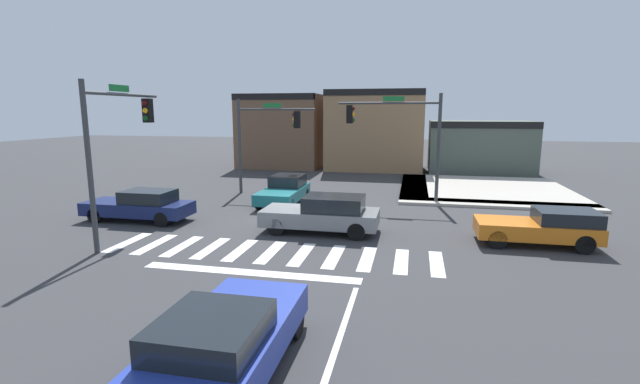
{
  "coord_description": "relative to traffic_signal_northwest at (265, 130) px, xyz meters",
  "views": [
    {
      "loc": [
        4.72,
        -18.43,
        4.79
      ],
      "look_at": [
        0.67,
        0.5,
        1.25
      ],
      "focal_mm": 24.78,
      "sensor_mm": 36.0,
      "label": 1
    }
  ],
  "objects": [
    {
      "name": "car_navy",
      "position": [
        -3.31,
        -7.4,
        -3.01
      ],
      "size": [
        4.74,
        1.72,
        1.39
      ],
      "rotation": [
        0.0,
        0.0,
        3.14
      ],
      "color": "#141E4C",
      "rests_on": "ground_plane"
    },
    {
      "name": "car_orange",
      "position": [
        13.09,
        -7.62,
        -3.01
      ],
      "size": [
        4.1,
        1.77,
        1.34
      ],
      "rotation": [
        0.0,
        0.0,
        3.14
      ],
      "color": "orange",
      "rests_on": "ground_plane"
    },
    {
      "name": "ground_plane",
      "position": [
        3.71,
        -5.95,
        -3.7
      ],
      "size": [
        120.0,
        120.0,
        0.0
      ],
      "primitive_type": "plane",
      "color": "#353538"
    },
    {
      "name": "car_teal",
      "position": [
        1.82,
        -2.38,
        -3.01
      ],
      "size": [
        1.87,
        4.35,
        1.41
      ],
      "rotation": [
        0.0,
        0.0,
        -1.57
      ],
      "color": "#196B70",
      "rests_on": "ground_plane"
    },
    {
      "name": "traffic_signal_northwest",
      "position": [
        0.0,
        0.0,
        0.0
      ],
      "size": [
        4.63,
        0.32,
        5.5
      ],
      "color": "#383A3D",
      "rests_on": "ground_plane"
    },
    {
      "name": "car_gray",
      "position": [
        5.0,
        -7.54,
        -2.94
      ],
      "size": [
        4.63,
        1.93,
        1.49
      ],
      "rotation": [
        0.0,
        0.0,
        3.14
      ],
      "color": "slate",
      "rests_on": "ground_plane"
    },
    {
      "name": "storefront_row",
      "position": [
        4.82,
        12.7,
        -0.82
      ],
      "size": [
        23.69,
        5.85,
        6.49
      ],
      "color": "brown",
      "rests_on": "ground_plane"
    },
    {
      "name": "traffic_signal_southwest",
      "position": [
        -2.1,
        -10.23,
        0.29
      ],
      "size": [
        0.32,
        4.24,
        5.82
      ],
      "rotation": [
        0.0,
        0.0,
        1.57
      ],
      "color": "#383A3D",
      "rests_on": "ground_plane"
    },
    {
      "name": "crosswalk_near",
      "position": [
        3.71,
        -10.45,
        -3.7
      ],
      "size": [
        11.56,
        2.5,
        0.01
      ],
      "color": "silver",
      "rests_on": "ground_plane"
    },
    {
      "name": "car_blue",
      "position": [
        5.22,
        -17.51,
        -2.97
      ],
      "size": [
        1.94,
        4.3,
        1.42
      ],
      "rotation": [
        0.0,
        0.0,
        1.57
      ],
      "color": "#23389E",
      "rests_on": "ground_plane"
    },
    {
      "name": "traffic_signal_northeast",
      "position": [
        7.61,
        -0.93,
        0.23
      ],
      "size": [
        5.31,
        0.32,
        5.7
      ],
      "rotation": [
        0.0,
        0.0,
        3.14
      ],
      "color": "#383A3D",
      "rests_on": "ground_plane"
    },
    {
      "name": "bike_detector_marking",
      "position": [
        5.45,
        -14.86,
        -3.7
      ],
      "size": [
        1.16,
        1.16,
        0.01
      ],
      "color": "yellow",
      "rests_on": "ground_plane"
    },
    {
      "name": "curb_corner_northeast",
      "position": [
        12.2,
        3.46,
        -3.63
      ],
      "size": [
        10.0,
        10.6,
        0.15
      ],
      "color": "#B2AA9E",
      "rests_on": "ground_plane"
    }
  ]
}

